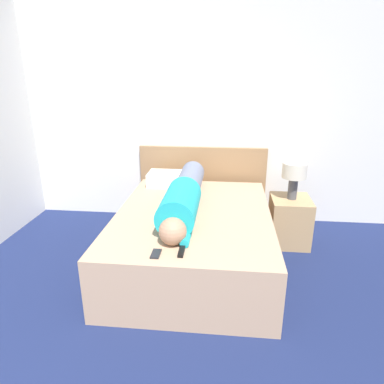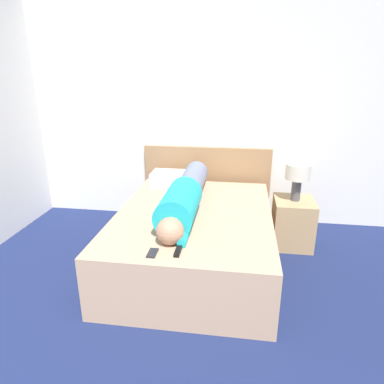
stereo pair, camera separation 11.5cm
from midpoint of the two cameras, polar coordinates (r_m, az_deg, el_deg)
wall_back at (r=4.14m, az=0.54°, el=12.90°), size 5.38×0.06×2.60m
bed at (r=3.31m, az=-0.75°, el=-7.65°), size 1.42×1.92×0.53m
headboard at (r=4.25m, az=0.96°, el=1.42°), size 1.54×0.04×0.92m
nightstand at (r=3.83m, az=15.09°, el=-4.65°), size 0.41×0.46×0.51m
table_lamp at (r=3.65m, az=15.81°, el=2.97°), size 0.25×0.25×0.39m
person_lying at (r=3.18m, az=-2.39°, el=-0.75°), size 0.32×1.63×0.32m
pillow_near_headboard at (r=3.92m, az=-4.00°, el=2.16°), size 0.57×0.31×0.15m
tv_remote at (r=2.51m, az=-3.10°, el=-9.86°), size 0.04×0.15×0.02m
cell_phone at (r=2.51m, az=-7.36°, el=-10.19°), size 0.06×0.13×0.01m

